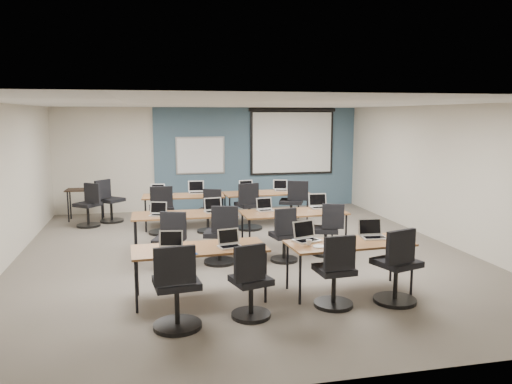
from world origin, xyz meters
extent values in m
cube|color=#6B6354|center=(0.00, 0.00, 0.00)|extent=(8.00, 9.00, 0.02)
cube|color=white|center=(0.00, 0.00, 2.70)|extent=(8.00, 9.00, 0.02)
cube|color=beige|center=(0.00, 4.50, 1.35)|extent=(8.00, 0.04, 2.70)
cube|color=beige|center=(0.00, -4.50, 1.35)|extent=(8.00, 0.04, 2.70)
cube|color=beige|center=(-4.00, 0.00, 1.35)|extent=(0.04, 9.00, 2.70)
cube|color=beige|center=(4.00, 0.00, 1.35)|extent=(0.04, 9.00, 2.70)
cube|color=#3D5977|center=(1.25, 4.47, 1.35)|extent=(5.50, 0.04, 2.70)
cube|color=#ABADAF|center=(-0.30, 4.43, 1.45)|extent=(1.28, 0.02, 0.98)
cube|color=white|center=(-0.30, 4.42, 1.45)|extent=(1.20, 0.02, 0.90)
cube|color=black|center=(2.20, 4.41, 1.80)|extent=(2.32, 0.03, 1.82)
cube|color=white|center=(2.20, 4.40, 1.76)|extent=(2.20, 0.02, 1.62)
cylinder|color=black|center=(2.20, 4.40, 2.64)|extent=(2.40, 0.10, 0.10)
cube|color=brown|center=(-1.02, -2.08, 0.71)|extent=(1.81, 0.75, 0.03)
cylinder|color=black|center=(-1.86, -2.39, 0.35)|extent=(0.04, 0.04, 0.70)
cylinder|color=black|center=(-0.18, -2.39, 0.35)|extent=(0.04, 0.04, 0.70)
cylinder|color=black|center=(-1.86, -1.76, 0.35)|extent=(0.04, 0.04, 0.70)
cylinder|color=black|center=(-0.18, -1.76, 0.35)|extent=(0.04, 0.04, 0.70)
cube|color=#9B6135|center=(1.07, -2.25, 0.71)|extent=(1.75, 0.73, 0.03)
cylinder|color=black|center=(0.26, -2.56, 0.35)|extent=(0.04, 0.04, 0.70)
cylinder|color=black|center=(1.89, -2.56, 0.35)|extent=(0.04, 0.04, 0.70)
cylinder|color=black|center=(0.26, -1.95, 0.35)|extent=(0.04, 0.04, 0.70)
cylinder|color=black|center=(1.89, -1.95, 0.35)|extent=(0.04, 0.04, 0.70)
cube|color=brown|center=(-1.04, 0.31, 0.71)|extent=(1.87, 0.78, 0.03)
cylinder|color=black|center=(-1.92, -0.02, 0.35)|extent=(0.04, 0.04, 0.70)
cylinder|color=black|center=(-0.17, -0.02, 0.35)|extent=(0.04, 0.04, 0.70)
cylinder|color=black|center=(-1.92, 0.64, 0.35)|extent=(0.04, 0.04, 0.70)
cylinder|color=black|center=(-0.17, 0.64, 0.35)|extent=(0.04, 0.04, 0.70)
cube|color=olive|center=(0.95, 0.06, 0.71)|extent=(1.93, 0.80, 0.03)
cylinder|color=black|center=(0.05, -0.28, 0.35)|extent=(0.04, 0.04, 0.70)
cylinder|color=black|center=(1.85, -0.28, 0.35)|extent=(0.04, 0.04, 0.70)
cylinder|color=black|center=(0.05, 0.41, 0.35)|extent=(0.04, 0.04, 0.70)
cylinder|color=black|center=(1.85, 0.41, 0.35)|extent=(0.04, 0.04, 0.70)
cube|color=#A0692A|center=(-0.91, 2.43, 0.71)|extent=(1.79, 0.75, 0.03)
cylinder|color=black|center=(-1.74, 2.11, 0.35)|extent=(0.04, 0.04, 0.70)
cylinder|color=black|center=(-0.07, 2.11, 0.35)|extent=(0.04, 0.04, 0.70)
cylinder|color=black|center=(-1.74, 2.74, 0.35)|extent=(0.04, 0.04, 0.70)
cylinder|color=black|center=(-0.07, 2.74, 0.35)|extent=(0.04, 0.04, 0.70)
cube|color=#A06231|center=(0.99, 2.44, 0.71)|extent=(1.93, 0.80, 0.03)
cylinder|color=black|center=(0.09, 2.10, 0.35)|extent=(0.04, 0.04, 0.70)
cylinder|color=black|center=(1.89, 2.10, 0.35)|extent=(0.04, 0.04, 0.70)
cylinder|color=black|center=(0.09, 2.78, 0.35)|extent=(0.04, 0.04, 0.70)
cylinder|color=black|center=(1.89, 2.78, 0.35)|extent=(0.04, 0.04, 0.70)
cube|color=#AEADBB|center=(-1.40, -2.16, 0.74)|extent=(0.32, 0.23, 0.02)
cube|color=black|center=(-1.40, -2.18, 0.75)|extent=(0.27, 0.14, 0.00)
cube|color=#AEADBB|center=(-1.40, -2.04, 0.86)|extent=(0.32, 0.06, 0.22)
cube|color=black|center=(-1.40, -2.04, 0.86)|extent=(0.28, 0.04, 0.18)
ellipsoid|color=white|center=(-1.26, -2.28, 0.74)|extent=(0.07, 0.10, 0.03)
cylinder|color=black|center=(-1.39, -2.95, 0.03)|extent=(0.58, 0.58, 0.05)
cylinder|color=black|center=(-1.39, -2.95, 0.26)|extent=(0.06, 0.06, 0.51)
cube|color=black|center=(-1.39, -2.95, 0.55)|extent=(0.51, 0.51, 0.08)
cube|color=black|center=(-1.41, -3.18, 0.83)|extent=(0.47, 0.06, 0.44)
cube|color=#AEAEBA|center=(-0.62, -2.17, 0.74)|extent=(0.31, 0.22, 0.02)
cube|color=black|center=(-0.62, -2.19, 0.75)|extent=(0.26, 0.13, 0.00)
cube|color=#AEAEBA|center=(-0.62, -2.05, 0.86)|extent=(0.31, 0.06, 0.21)
cube|color=black|center=(-0.62, -2.06, 0.86)|extent=(0.27, 0.04, 0.17)
ellipsoid|color=white|center=(-0.40, -2.23, 0.74)|extent=(0.09, 0.11, 0.04)
cylinder|color=black|center=(-0.47, -2.83, 0.03)|extent=(0.50, 0.50, 0.05)
cylinder|color=black|center=(-0.47, -2.83, 0.22)|extent=(0.06, 0.06, 0.44)
cube|color=black|center=(-0.47, -2.83, 0.48)|extent=(0.44, 0.44, 0.08)
cube|color=black|center=(-0.52, -3.02, 0.76)|extent=(0.40, 0.06, 0.44)
cube|color=silver|center=(0.51, -2.08, 0.74)|extent=(0.36, 0.26, 0.02)
cube|color=black|center=(0.51, -2.10, 0.75)|extent=(0.31, 0.15, 0.00)
cube|color=silver|center=(0.51, -1.94, 0.88)|extent=(0.36, 0.07, 0.25)
cube|color=black|center=(0.51, -1.95, 0.88)|extent=(0.32, 0.05, 0.20)
ellipsoid|color=white|center=(0.80, -2.29, 0.74)|extent=(0.06, 0.10, 0.03)
cylinder|color=black|center=(0.68, -2.71, 0.03)|extent=(0.52, 0.52, 0.05)
cylinder|color=black|center=(0.68, -2.71, 0.23)|extent=(0.06, 0.06, 0.46)
cube|color=black|center=(0.68, -2.71, 0.50)|extent=(0.46, 0.46, 0.08)
cube|color=black|center=(0.66, -2.92, 0.78)|extent=(0.42, 0.06, 0.44)
cube|color=silver|center=(1.51, -2.13, 0.74)|extent=(0.35, 0.26, 0.02)
cube|color=black|center=(1.51, -2.15, 0.75)|extent=(0.30, 0.15, 0.00)
cube|color=silver|center=(1.51, -1.99, 0.88)|extent=(0.35, 0.07, 0.24)
cube|color=black|center=(1.51, -2.00, 0.88)|extent=(0.31, 0.05, 0.20)
ellipsoid|color=white|center=(1.68, -2.32, 0.74)|extent=(0.06, 0.09, 0.03)
cylinder|color=black|center=(1.54, -2.76, 0.03)|extent=(0.58, 0.58, 0.05)
cylinder|color=black|center=(1.54, -2.76, 0.26)|extent=(0.06, 0.06, 0.51)
cube|color=black|center=(1.54, -2.76, 0.55)|extent=(0.51, 0.51, 0.08)
cube|color=black|center=(1.47, -2.98, 0.83)|extent=(0.47, 0.06, 0.44)
cube|color=#ADADB8|center=(-1.50, 0.21, 0.74)|extent=(0.31, 0.22, 0.02)
cube|color=black|center=(-1.50, 0.19, 0.75)|extent=(0.26, 0.13, 0.00)
cube|color=#ADADB8|center=(-1.50, 0.33, 0.86)|extent=(0.31, 0.06, 0.21)
cube|color=black|center=(-1.50, 0.32, 0.86)|extent=(0.27, 0.04, 0.17)
ellipsoid|color=white|center=(-1.26, 0.16, 0.74)|extent=(0.08, 0.11, 0.04)
cylinder|color=black|center=(-1.37, -0.64, 0.03)|extent=(0.51, 0.51, 0.05)
cylinder|color=black|center=(-1.37, -0.64, 0.23)|extent=(0.06, 0.06, 0.45)
cube|color=black|center=(-1.37, -0.64, 0.49)|extent=(0.45, 0.45, 0.08)
cube|color=black|center=(-1.30, -0.84, 0.77)|extent=(0.42, 0.06, 0.44)
cube|color=#B8B8BA|center=(-0.50, 0.33, 0.74)|extent=(0.33, 0.24, 0.02)
cube|color=black|center=(-0.50, 0.31, 0.75)|extent=(0.28, 0.14, 0.00)
cube|color=#B8B8BA|center=(-0.50, 0.46, 0.87)|extent=(0.33, 0.06, 0.23)
cube|color=black|center=(-0.50, 0.45, 0.87)|extent=(0.29, 0.04, 0.19)
ellipsoid|color=white|center=(-0.40, 0.04, 0.74)|extent=(0.06, 0.10, 0.03)
cylinder|color=black|center=(-0.52, -0.47, 0.03)|extent=(0.55, 0.55, 0.05)
cylinder|color=black|center=(-0.52, -0.47, 0.24)|extent=(0.06, 0.06, 0.48)
cube|color=black|center=(-0.52, -0.47, 0.52)|extent=(0.48, 0.48, 0.08)
cube|color=black|center=(-0.46, -0.68, 0.80)|extent=(0.44, 0.06, 0.44)
cube|color=#B3B3BE|center=(0.46, 0.24, 0.74)|extent=(0.30, 0.22, 0.02)
cube|color=black|center=(0.46, 0.22, 0.75)|extent=(0.26, 0.13, 0.00)
cube|color=#B3B3BE|center=(0.46, 0.36, 0.86)|extent=(0.30, 0.06, 0.21)
cube|color=black|center=(0.46, 0.35, 0.86)|extent=(0.26, 0.04, 0.17)
ellipsoid|color=white|center=(0.79, 0.18, 0.74)|extent=(0.07, 0.10, 0.03)
cylinder|color=black|center=(0.59, -0.59, 0.03)|extent=(0.48, 0.48, 0.05)
cylinder|color=black|center=(0.59, -0.59, 0.21)|extent=(0.06, 0.06, 0.42)
cube|color=black|center=(0.59, -0.59, 0.46)|extent=(0.42, 0.42, 0.08)
cube|color=black|center=(0.56, -0.77, 0.74)|extent=(0.38, 0.06, 0.44)
cube|color=#ADADAF|center=(1.54, 0.29, 0.74)|extent=(0.35, 0.26, 0.02)
cube|color=black|center=(1.54, 0.27, 0.75)|extent=(0.30, 0.15, 0.00)
cube|color=#ADADAF|center=(1.54, 0.43, 0.88)|extent=(0.35, 0.07, 0.24)
cube|color=black|center=(1.54, 0.42, 0.88)|extent=(0.31, 0.05, 0.20)
ellipsoid|color=white|center=(1.61, 0.09, 0.74)|extent=(0.07, 0.10, 0.03)
cylinder|color=black|center=(1.43, -0.37, 0.03)|extent=(0.48, 0.48, 0.05)
cylinder|color=black|center=(1.43, -0.37, 0.21)|extent=(0.06, 0.06, 0.42)
cube|color=black|center=(1.43, -0.37, 0.46)|extent=(0.42, 0.42, 0.08)
cube|color=black|center=(1.49, -0.55, 0.74)|extent=(0.39, 0.06, 0.44)
cube|color=#B5B5BD|center=(-1.45, 2.59, 0.74)|extent=(0.31, 0.23, 0.02)
cube|color=black|center=(-1.45, 2.57, 0.75)|extent=(0.26, 0.13, 0.00)
cube|color=#B5B5BD|center=(-1.45, 2.71, 0.86)|extent=(0.31, 0.06, 0.21)
cube|color=black|center=(-1.45, 2.70, 0.86)|extent=(0.27, 0.04, 0.18)
ellipsoid|color=white|center=(-1.15, 2.51, 0.74)|extent=(0.08, 0.11, 0.03)
cylinder|color=black|center=(-1.41, 1.94, 0.03)|extent=(0.57, 0.57, 0.05)
cylinder|color=black|center=(-1.41, 1.94, 0.25)|extent=(0.06, 0.06, 0.51)
cube|color=black|center=(-1.41, 1.94, 0.55)|extent=(0.51, 0.51, 0.08)
cube|color=black|center=(-1.41, 1.70, 0.83)|extent=(0.46, 0.06, 0.44)
cube|color=#A6A6AF|center=(-0.58, 2.66, 0.74)|extent=(0.36, 0.26, 0.02)
cube|color=black|center=(-0.58, 2.64, 0.75)|extent=(0.30, 0.15, 0.00)
cube|color=#A6A6AF|center=(-0.58, 2.80, 0.88)|extent=(0.36, 0.07, 0.25)
cube|color=black|center=(-0.58, 2.80, 0.88)|extent=(0.32, 0.05, 0.20)
ellipsoid|color=white|center=(-0.31, 2.46, 0.74)|extent=(0.07, 0.10, 0.03)
cylinder|color=black|center=(-0.43, 1.84, 0.03)|extent=(0.48, 0.48, 0.05)
cylinder|color=black|center=(-0.43, 1.84, 0.21)|extent=(0.06, 0.06, 0.42)
cube|color=black|center=(-0.43, 1.84, 0.46)|extent=(0.42, 0.42, 0.08)
cube|color=black|center=(-0.36, 1.66, 0.74)|extent=(0.39, 0.06, 0.44)
cube|color=#B2B2B6|center=(0.59, 2.65, 0.74)|extent=(0.33, 0.24, 0.02)
cube|color=black|center=(0.59, 2.63, 0.75)|extent=(0.28, 0.14, 0.00)
cube|color=#B2B2B6|center=(0.59, 2.78, 0.87)|extent=(0.33, 0.06, 0.23)
cube|color=black|center=(0.59, 2.77, 0.87)|extent=(0.29, 0.04, 0.19)
ellipsoid|color=white|center=(0.71, 2.53, 0.74)|extent=(0.07, 0.09, 0.03)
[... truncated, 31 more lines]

